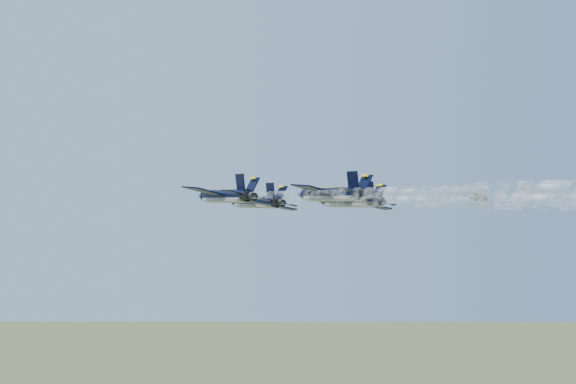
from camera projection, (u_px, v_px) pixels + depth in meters
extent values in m
cylinder|color=black|center=(256.00, 202.00, 117.86)|extent=(5.59, 12.55, 1.86)
cone|color=black|center=(233.00, 204.00, 124.32)|extent=(2.52, 2.92, 1.86)
ellipsoid|color=black|center=(247.00, 199.00, 120.71)|extent=(1.69, 2.49, 0.92)
cube|color=gray|center=(255.00, 206.00, 117.76)|extent=(4.83, 11.20, 0.66)
cube|color=black|center=(239.00, 198.00, 115.62)|extent=(6.20, 5.65, 1.09)
cube|color=#FBEA0D|center=(234.00, 198.00, 117.02)|extent=(4.50, 3.36, 1.10)
cube|color=black|center=(277.00, 206.00, 118.77)|extent=(5.47, 3.07, 1.09)
cube|color=#FBEA0D|center=(272.00, 206.00, 120.17)|extent=(5.30, 0.36, 1.10)
cube|color=black|center=(264.00, 197.00, 111.73)|extent=(2.86, 2.74, 0.55)
cube|color=black|center=(288.00, 202.00, 113.67)|extent=(2.56, 1.70, 0.55)
cube|color=black|center=(271.00, 190.00, 113.09)|extent=(1.12, 2.14, 2.46)
cube|color=black|center=(280.00, 192.00, 113.87)|extent=(1.85, 2.38, 2.25)
cylinder|color=black|center=(276.00, 199.00, 111.91)|extent=(1.49, 1.45, 1.20)
cylinder|color=black|center=(281.00, 201.00, 112.32)|extent=(1.49, 1.45, 1.20)
cylinder|color=black|center=(226.00, 196.00, 104.38)|extent=(5.59, 12.55, 1.86)
cone|color=black|center=(202.00, 199.00, 110.84)|extent=(2.52, 2.92, 1.86)
ellipsoid|color=black|center=(216.00, 193.00, 107.23)|extent=(1.69, 2.49, 0.92)
cube|color=gray|center=(225.00, 200.00, 104.29)|extent=(4.83, 11.20, 0.66)
cube|color=black|center=(206.00, 191.00, 102.14)|extent=(6.20, 5.65, 1.09)
cube|color=#FBEA0D|center=(201.00, 191.00, 103.54)|extent=(4.50, 3.36, 1.10)
cube|color=black|center=(250.00, 201.00, 105.29)|extent=(5.47, 3.07, 1.09)
cube|color=#FBEA0D|center=(244.00, 201.00, 106.69)|extent=(5.30, 0.36, 1.10)
cube|color=black|center=(233.00, 190.00, 98.25)|extent=(2.86, 2.74, 0.55)
cube|color=black|center=(261.00, 196.00, 100.20)|extent=(2.56, 1.70, 0.55)
cube|color=black|center=(240.00, 181.00, 99.61)|extent=(1.12, 2.14, 2.46)
cube|color=black|center=(252.00, 184.00, 100.39)|extent=(1.85, 2.38, 2.25)
cylinder|color=black|center=(246.00, 193.00, 98.43)|extent=(1.49, 1.45, 1.20)
cylinder|color=black|center=(252.00, 194.00, 98.85)|extent=(1.49, 1.45, 1.20)
cylinder|color=black|center=(350.00, 201.00, 115.63)|extent=(5.59, 12.55, 1.86)
cone|color=black|center=(322.00, 203.00, 122.09)|extent=(2.52, 2.92, 1.86)
ellipsoid|color=black|center=(338.00, 199.00, 118.48)|extent=(1.69, 2.49, 0.92)
cube|color=gray|center=(350.00, 205.00, 115.53)|extent=(4.83, 11.20, 0.66)
cube|color=black|center=(335.00, 197.00, 113.39)|extent=(6.20, 5.65, 1.09)
cube|color=#FBEA0D|center=(329.00, 197.00, 114.79)|extent=(4.50, 3.36, 1.10)
cube|color=black|center=(371.00, 206.00, 116.54)|extent=(5.47, 3.07, 1.09)
cube|color=#FBEA0D|center=(365.00, 205.00, 117.94)|extent=(5.30, 0.36, 1.10)
cube|color=black|center=(364.00, 196.00, 109.50)|extent=(2.86, 2.74, 0.55)
cube|color=black|center=(387.00, 201.00, 111.44)|extent=(2.56, 1.70, 0.55)
cube|color=black|center=(369.00, 188.00, 110.85)|extent=(1.12, 2.14, 2.46)
cube|color=black|center=(378.00, 191.00, 111.64)|extent=(1.85, 2.38, 2.25)
cylinder|color=black|center=(376.00, 198.00, 109.68)|extent=(1.49, 1.45, 1.20)
cylinder|color=black|center=(381.00, 200.00, 110.09)|extent=(1.49, 1.45, 1.20)
cylinder|color=black|center=(332.00, 194.00, 101.09)|extent=(5.59, 12.55, 1.86)
cone|color=black|center=(301.00, 197.00, 107.55)|extent=(2.52, 2.92, 1.86)
ellipsoid|color=black|center=(319.00, 191.00, 103.94)|extent=(1.69, 2.49, 0.92)
cube|color=gray|center=(332.00, 199.00, 101.00)|extent=(4.83, 11.20, 0.66)
cube|color=black|center=(314.00, 189.00, 98.85)|extent=(6.20, 5.65, 1.09)
cube|color=#FBEA0D|center=(307.00, 189.00, 100.25)|extent=(4.50, 3.36, 1.10)
cube|color=black|center=(356.00, 199.00, 102.00)|extent=(5.47, 3.07, 1.09)
cube|color=#FBEA0D|center=(349.00, 199.00, 103.40)|extent=(5.30, 0.36, 1.10)
cube|color=black|center=(347.00, 187.00, 94.96)|extent=(2.86, 2.74, 0.55)
cube|color=black|center=(373.00, 194.00, 96.91)|extent=(2.56, 1.70, 0.55)
cube|color=black|center=(353.00, 179.00, 96.32)|extent=(1.12, 2.14, 2.46)
cube|color=black|center=(364.00, 182.00, 97.10)|extent=(1.85, 2.38, 2.25)
cylinder|color=black|center=(360.00, 191.00, 95.14)|extent=(1.49, 1.45, 1.20)
cylinder|color=black|center=(366.00, 192.00, 95.56)|extent=(1.49, 1.45, 1.20)
cylinder|color=white|center=(317.00, 195.00, 103.49)|extent=(7.27, 20.17, 0.99)
cylinder|color=white|center=(416.00, 185.00, 86.59)|extent=(7.63, 20.28, 1.36)
cylinder|color=white|center=(561.00, 169.00, 69.69)|extent=(8.05, 20.42, 1.80)
cylinder|color=white|center=(291.00, 187.00, 90.01)|extent=(7.27, 20.17, 0.99)
cylinder|color=white|center=(401.00, 173.00, 73.12)|extent=(7.63, 20.28, 1.36)
cylinder|color=white|center=(426.00, 194.00, 101.26)|extent=(7.27, 20.17, 0.99)
cylinder|color=white|center=(549.00, 183.00, 84.36)|extent=(7.63, 20.28, 1.36)
cylinder|color=white|center=(418.00, 185.00, 86.72)|extent=(7.27, 20.17, 0.99)
cylinder|color=white|center=(564.00, 169.00, 69.82)|extent=(7.63, 20.28, 1.36)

